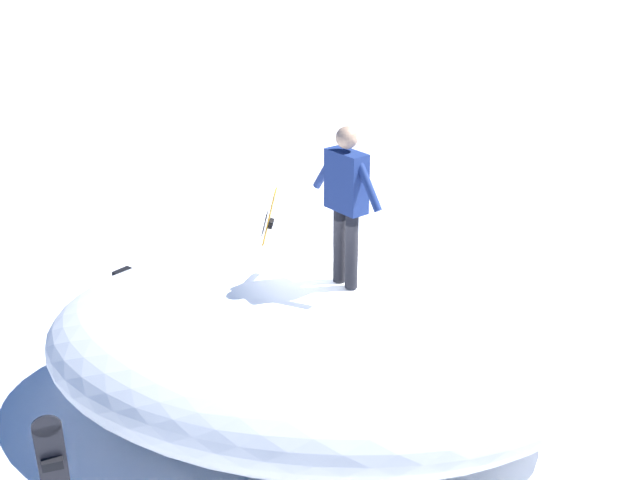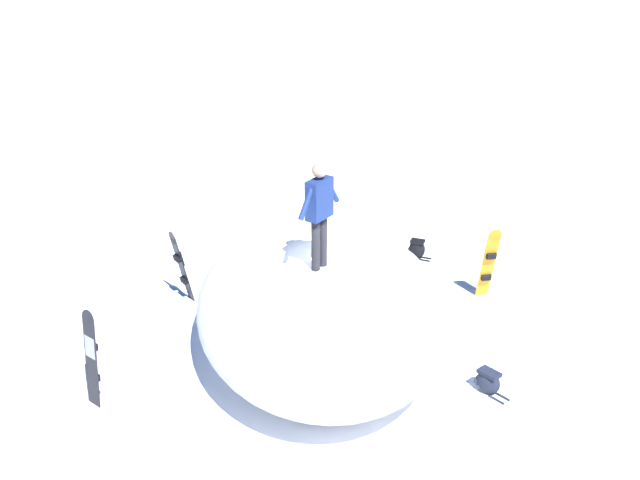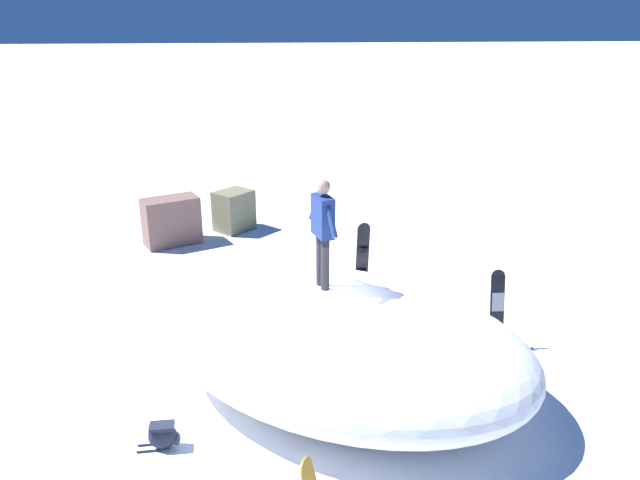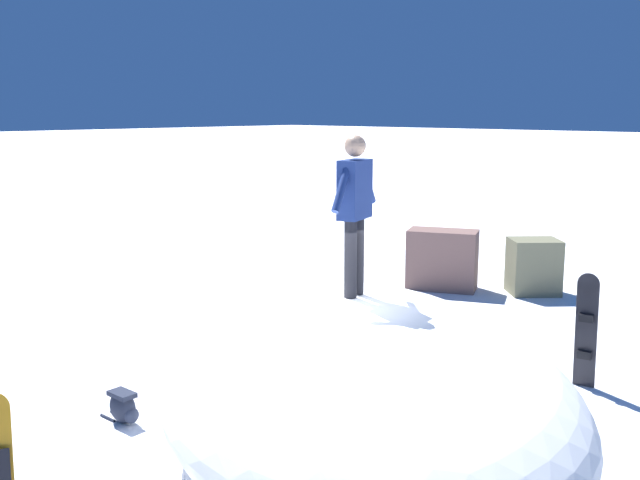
# 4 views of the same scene
# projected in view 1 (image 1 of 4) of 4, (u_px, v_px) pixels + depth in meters

# --- Properties ---
(ground) EXTENTS (240.00, 240.00, 0.00)m
(ground) POSITION_uv_depth(u_px,v_px,m) (342.00, 388.00, 10.32)
(ground) COLOR white
(snow_mound) EXTENTS (7.06, 7.63, 1.77)m
(snow_mound) POSITION_uv_depth(u_px,v_px,m) (312.00, 347.00, 9.52)
(snow_mound) COLOR white
(snow_mound) RESTS_ON ground
(snowboarder_standing) EXTENTS (1.05, 0.38, 1.78)m
(snowboarder_standing) POSITION_uv_depth(u_px,v_px,m) (346.00, 195.00, 8.65)
(snowboarder_standing) COLOR black
(snowboarder_standing) RESTS_ON snow_mound
(snowboard_primary_upright) EXTENTS (0.35, 0.28, 1.53)m
(snowboard_primary_upright) POSITION_uv_depth(u_px,v_px,m) (54.00, 474.00, 7.58)
(snowboard_primary_upright) COLOR black
(snowboard_primary_upright) RESTS_ON ground
(snowboard_secondary_upright) EXTENTS (0.42, 0.48, 1.59)m
(snowboard_secondary_upright) POSITION_uv_depth(u_px,v_px,m) (266.00, 234.00, 12.87)
(snowboard_secondary_upright) COLOR orange
(snowboard_secondary_upright) RESTS_ON ground
(backpack_near) EXTENTS (0.42, 0.55, 0.45)m
(backpack_near) POSITION_uv_depth(u_px,v_px,m) (124.00, 283.00, 12.57)
(backpack_near) COLOR black
(backpack_near) RESTS_ON ground
(backpack_far) EXTENTS (0.27, 0.63, 0.40)m
(backpack_far) POSITION_uv_depth(u_px,v_px,m) (456.00, 311.00, 11.79)
(backpack_far) COLOR #1E2333
(backpack_far) RESTS_ON ground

